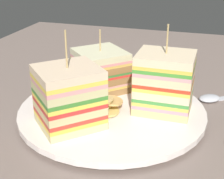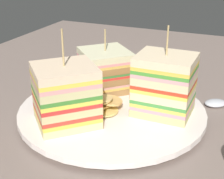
{
  "view_description": "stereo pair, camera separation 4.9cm",
  "coord_description": "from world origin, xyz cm",
  "px_view_note": "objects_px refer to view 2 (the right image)",
  "views": [
    {
      "loc": [
        43.16,
        13.42,
        24.41
      ],
      "look_at": [
        0.0,
        0.0,
        4.54
      ],
      "focal_mm": 54.11,
      "sensor_mm": 36.0,
      "label": 1
    },
    {
      "loc": [
        41.44,
        18.05,
        24.41
      ],
      "look_at": [
        0.0,
        0.0,
        4.54
      ],
      "focal_mm": 54.11,
      "sensor_mm": 36.0,
      "label": 2
    }
  ],
  "objects_px": {
    "sandwich_wedge_1": "(164,85)",
    "sandwich_wedge_2": "(106,70)",
    "sandwich_wedge_0": "(66,95)",
    "chip_pile": "(102,104)",
    "spoon": "(224,103)",
    "plate": "(112,111)"
  },
  "relations": [
    {
      "from": "sandwich_wedge_1",
      "to": "chip_pile",
      "type": "bearing_deg",
      "value": 21.29
    },
    {
      "from": "sandwich_wedge_0",
      "to": "chip_pile",
      "type": "height_order",
      "value": "sandwich_wedge_0"
    },
    {
      "from": "sandwich_wedge_0",
      "to": "sandwich_wedge_1",
      "type": "height_order",
      "value": "sandwich_wedge_0"
    },
    {
      "from": "plate",
      "to": "sandwich_wedge_1",
      "type": "relative_size",
      "value": 2.18
    },
    {
      "from": "sandwich_wedge_0",
      "to": "chip_pile",
      "type": "bearing_deg",
      "value": 14.38
    },
    {
      "from": "plate",
      "to": "chip_pile",
      "type": "xyz_separation_m",
      "value": [
        0.01,
        -0.01,
        0.02
      ]
    },
    {
      "from": "sandwich_wedge_2",
      "to": "chip_pile",
      "type": "bearing_deg",
      "value": -24.12
    },
    {
      "from": "plate",
      "to": "sandwich_wedge_2",
      "type": "height_order",
      "value": "sandwich_wedge_2"
    },
    {
      "from": "sandwich_wedge_1",
      "to": "spoon",
      "type": "bearing_deg",
      "value": -129.77
    },
    {
      "from": "sandwich_wedge_1",
      "to": "sandwich_wedge_2",
      "type": "height_order",
      "value": "sandwich_wedge_1"
    },
    {
      "from": "spoon",
      "to": "sandwich_wedge_0",
      "type": "bearing_deg",
      "value": 5.55
    },
    {
      "from": "sandwich_wedge_1",
      "to": "spoon",
      "type": "xyz_separation_m",
      "value": [
        -0.09,
        0.08,
        -0.05
      ]
    },
    {
      "from": "chip_pile",
      "to": "plate",
      "type": "bearing_deg",
      "value": 146.45
    },
    {
      "from": "plate",
      "to": "sandwich_wedge_0",
      "type": "relative_size",
      "value": 2.13
    },
    {
      "from": "chip_pile",
      "to": "spoon",
      "type": "bearing_deg",
      "value": 127.94
    },
    {
      "from": "plate",
      "to": "sandwich_wedge_0",
      "type": "height_order",
      "value": "sandwich_wedge_0"
    },
    {
      "from": "spoon",
      "to": "chip_pile",
      "type": "bearing_deg",
      "value": 1.0
    },
    {
      "from": "sandwich_wedge_2",
      "to": "spoon",
      "type": "height_order",
      "value": "sandwich_wedge_2"
    },
    {
      "from": "sandwich_wedge_2",
      "to": "sandwich_wedge_0",
      "type": "bearing_deg",
      "value": -44.75
    },
    {
      "from": "spoon",
      "to": "plate",
      "type": "bearing_deg",
      "value": -0.72
    },
    {
      "from": "plate",
      "to": "sandwich_wedge_1",
      "type": "bearing_deg",
      "value": 103.24
    },
    {
      "from": "sandwich_wedge_2",
      "to": "spoon",
      "type": "bearing_deg",
      "value": 59.1
    }
  ]
}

